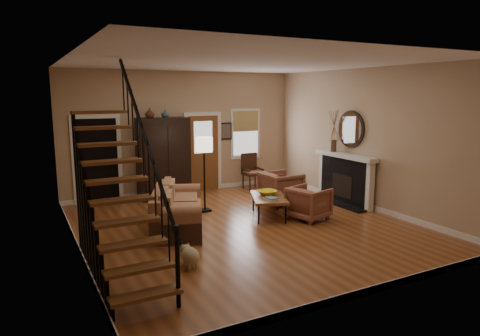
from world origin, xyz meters
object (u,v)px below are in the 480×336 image
sofa (178,209)px  armchair_left (309,203)px  floor_lamp (204,175)px  armoire (163,158)px  coffee_table (269,207)px  armchair_right (281,188)px  side_chair (253,172)px

sofa → armchair_left: size_ratio=2.77×
floor_lamp → armoire: bearing=103.8°
armchair_left → floor_lamp: floor_lamp is taller
coffee_table → armchair_right: armchair_right is taller
armoire → armchair_right: bearing=-40.1°
armchair_left → side_chair: (0.38, 3.15, 0.15)m
armoire → side_chair: 2.61m
armoire → coffee_table: (1.49, -2.81, -0.82)m
armchair_left → side_chair: 3.18m
armchair_left → armchair_right: (0.18, 1.37, 0.05)m
sofa → floor_lamp: size_ratio=1.26×
coffee_table → floor_lamp: size_ratio=0.70×
armoire → coffee_table: size_ratio=1.72×
armchair_right → side_chair: bearing=-7.8°
sofa → side_chair: size_ratio=2.14×
floor_lamp → coffee_table: bearing=-45.7°
sofa → floor_lamp: (0.99, 0.93, 0.46)m
sofa → armchair_left: bearing=7.2°
armchair_left → floor_lamp: bearing=31.0°
sofa → armchair_right: 2.99m
armoire → sofa: armoire is taller
side_chair → armchair_right: bearing=-96.4°
sofa → side_chair: 3.96m
armchair_right → floor_lamp: size_ratio=0.51×
armoire → armchair_right: 3.14m
armoire → side_chair: armoire is taller
coffee_table → side_chair: bearing=67.8°
coffee_table → armchair_left: armchair_left is taller
sofa → coffee_table: bearing=17.1°
coffee_table → armchair_right: size_ratio=1.38×
floor_lamp → armchair_right: bearing=-7.9°
armoire → armchair_left: size_ratio=2.67×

